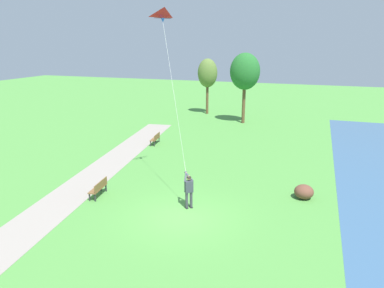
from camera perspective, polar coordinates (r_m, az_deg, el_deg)
name	(u,v)px	position (r m, az deg, el deg)	size (l,w,h in m)	color
ground_plane	(181,217)	(17.47, -1.69, -11.50)	(120.00, 120.00, 0.00)	#4C8E3D
walkway_path	(84,183)	(22.18, -16.78, -6.03)	(2.40, 32.00, 0.02)	gray
person_kite_flyer	(189,189)	(17.88, -0.53, -7.11)	(0.58, 0.60, 1.83)	#232328
flying_kite	(164,17)	(19.81, -4.41, 19.59)	(2.50, 2.98, 8.03)	red
park_bench_near_walkway	(99,187)	(20.04, -14.62, -6.71)	(0.64, 1.55, 0.88)	brown
park_bench_far_walkway	(156,138)	(29.31, -5.81, 0.94)	(0.64, 1.55, 0.88)	brown
tree_treeline_right	(245,72)	(36.71, 8.44, 11.30)	(3.01, 2.47, 7.07)	brown
tree_treeline_left	(208,74)	(41.37, 2.49, 11.16)	(2.25, 1.93, 6.30)	brown
lakeside_shrub	(304,192)	(20.08, 17.41, -7.28)	(1.01, 0.98, 0.76)	brown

